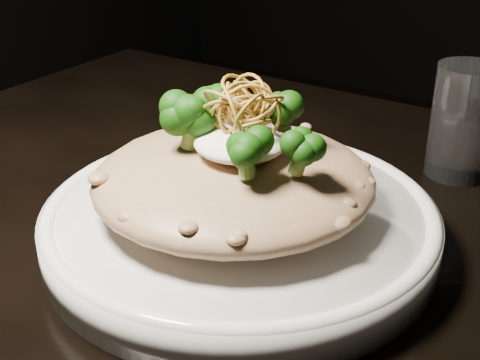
% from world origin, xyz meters
% --- Properties ---
extents(plate, '(0.30, 0.30, 0.03)m').
position_xyz_m(plate, '(-0.09, 0.02, 0.77)').
color(plate, white).
rests_on(plate, table).
extents(risotto, '(0.21, 0.21, 0.05)m').
position_xyz_m(risotto, '(-0.10, 0.02, 0.80)').
color(risotto, brown).
rests_on(risotto, plate).
extents(broccoli, '(0.12, 0.12, 0.04)m').
position_xyz_m(broccoli, '(-0.09, 0.03, 0.85)').
color(broccoli, black).
rests_on(broccoli, risotto).
extents(cheese, '(0.07, 0.07, 0.02)m').
position_xyz_m(cheese, '(-0.09, 0.02, 0.84)').
color(cheese, white).
rests_on(cheese, risotto).
extents(shallots, '(0.06, 0.06, 0.04)m').
position_xyz_m(shallots, '(-0.09, 0.03, 0.87)').
color(shallots, brown).
rests_on(shallots, cheese).
extents(drinking_glass, '(0.06, 0.06, 0.11)m').
position_xyz_m(drinking_glass, '(0.01, 0.24, 0.80)').
color(drinking_glass, white).
rests_on(drinking_glass, table).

